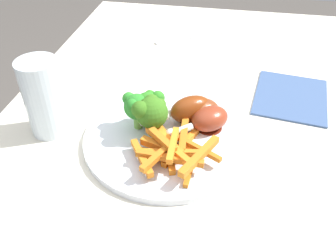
% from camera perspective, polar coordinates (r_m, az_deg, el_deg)
% --- Properties ---
extents(dining_table, '(1.26, 0.74, 0.75)m').
position_cam_1_polar(dining_table, '(0.71, 3.28, -8.43)').
color(dining_table, silver).
rests_on(dining_table, ground_plane).
extents(dinner_plate, '(0.29, 0.29, 0.01)m').
position_cam_1_polar(dinner_plate, '(0.63, -0.00, -1.85)').
color(dinner_plate, silver).
rests_on(dinner_plate, dining_table).
extents(broccoli_floret_front, '(0.05, 0.05, 0.07)m').
position_cam_1_polar(broccoli_floret_front, '(0.62, -5.05, 3.17)').
color(broccoli_floret_front, '#7FBD4A').
rests_on(broccoli_floret_front, dinner_plate).
extents(broccoli_floret_middle, '(0.06, 0.06, 0.07)m').
position_cam_1_polar(broccoli_floret_middle, '(0.60, -2.86, 2.28)').
color(broccoli_floret_middle, '#8BAD5C').
rests_on(broccoli_floret_middle, dinner_plate).
extents(broccoli_floret_back, '(0.05, 0.05, 0.06)m').
position_cam_1_polar(broccoli_floret_back, '(0.63, -2.96, 3.46)').
color(broccoli_floret_back, '#83AF59').
rests_on(broccoli_floret_back, dinner_plate).
extents(carrot_fries_pile, '(0.16, 0.15, 0.04)m').
position_cam_1_polar(carrot_fries_pile, '(0.57, 0.66, -3.47)').
color(carrot_fries_pile, orange).
rests_on(carrot_fries_pile, dinner_plate).
extents(chicken_drumstick_near, '(0.09, 0.13, 0.05)m').
position_cam_1_polar(chicken_drumstick_near, '(0.64, 3.22, 2.51)').
color(chicken_drumstick_near, '#561E09').
rests_on(chicken_drumstick_near, dinner_plate).
extents(chicken_drumstick_far, '(0.07, 0.13, 0.04)m').
position_cam_1_polar(chicken_drumstick_far, '(0.65, 4.26, 2.44)').
color(chicken_drumstick_far, '#562110').
rests_on(chicken_drumstick_far, dinner_plate).
extents(chicken_drumstick_extra, '(0.10, 0.11, 0.04)m').
position_cam_1_polar(chicken_drumstick_extra, '(0.63, 6.15, 0.99)').
color(chicken_drumstick_extra, '#621F11').
rests_on(chicken_drumstick_extra, dinner_plate).
extents(fork, '(0.11, 0.17, 0.00)m').
position_cam_1_polar(fork, '(0.98, 3.41, 13.70)').
color(fork, silver).
rests_on(fork, dining_table).
extents(water_glass, '(0.07, 0.07, 0.14)m').
position_cam_1_polar(water_glass, '(0.65, -18.90, 4.24)').
color(water_glass, silver).
rests_on(water_glass, dining_table).
extents(napkin, '(0.19, 0.16, 0.00)m').
position_cam_1_polar(napkin, '(0.78, 18.73, 4.40)').
color(napkin, '#3D5684').
rests_on(napkin, dining_table).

